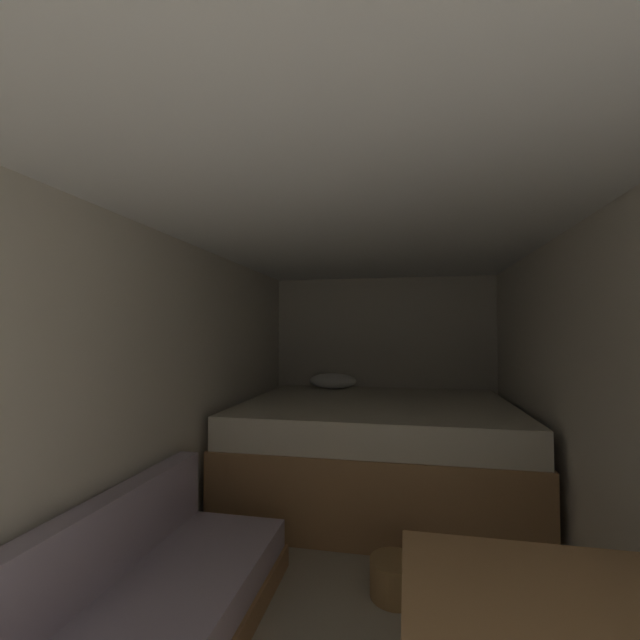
{
  "coord_description": "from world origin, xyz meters",
  "views": [
    {
      "loc": [
        0.25,
        -0.16,
        1.4
      ],
      "look_at": [
        -0.35,
        2.78,
        1.49
      ],
      "focal_mm": 23.52,
      "sensor_mm": 36.0,
      "label": 1
    }
  ],
  "objects": [
    {
      "name": "wicker_basket",
      "position": [
        0.18,
        2.14,
        0.1
      ],
      "size": [
        0.27,
        0.27,
        0.19
      ],
      "color": "olive",
      "rests_on": "ground"
    },
    {
      "name": "wall_back",
      "position": [
        0.0,
        4.47,
        1.0
      ],
      "size": [
        2.45,
        0.05,
        2.0
      ],
      "primitive_type": "cube",
      "color": "beige",
      "rests_on": "ground"
    },
    {
      "name": "ceiling_slab",
      "position": [
        0.0,
        2.01,
        2.03
      ],
      "size": [
        2.45,
        4.87,
        0.05
      ],
      "primitive_type": "cube",
      "color": "white",
      "rests_on": "wall_left"
    },
    {
      "name": "ground_plane",
      "position": [
        0.0,
        2.01,
        0.0
      ],
      "size": [
        6.87,
        6.87,
        0.0
      ],
      "primitive_type": "plane",
      "color": "#A39984"
    },
    {
      "name": "bed",
      "position": [
        -0.0,
        3.46,
        0.41
      ],
      "size": [
        2.23,
        1.87,
        0.98
      ],
      "color": "#9E7247",
      "rests_on": "ground"
    },
    {
      "name": "wall_left",
      "position": [
        -1.2,
        2.01,
        1.0
      ],
      "size": [
        0.05,
        4.87,
        2.0
      ],
      "primitive_type": "cube",
      "color": "beige",
      "rests_on": "ground"
    },
    {
      "name": "wall_right",
      "position": [
        1.2,
        2.01,
        1.0
      ],
      "size": [
        0.05,
        4.87,
        2.0
      ],
      "primitive_type": "cube",
      "color": "beige",
      "rests_on": "ground"
    }
  ]
}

